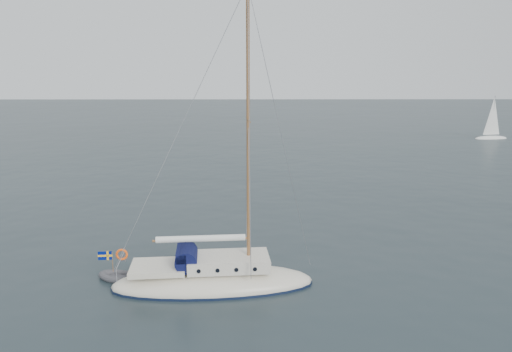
{
  "coord_description": "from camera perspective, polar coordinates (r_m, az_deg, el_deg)",
  "views": [
    {
      "loc": [
        0.78,
        -26.1,
        10.8
      ],
      "look_at": [
        0.98,
        0.0,
        5.12
      ],
      "focal_mm": 35.0,
      "sensor_mm": 36.0,
      "label": 1
    }
  ],
  "objects": [
    {
      "name": "ground",
      "position": [
        28.26,
        -2.03,
        -10.2
      ],
      "size": [
        300.0,
        300.0,
        0.0
      ],
      "primitive_type": "plane",
      "color": "black",
      "rests_on": "ground"
    },
    {
      "name": "sailboat",
      "position": [
        25.36,
        -4.95,
        -10.15
      ],
      "size": [
        10.63,
        3.18,
        15.14
      ],
      "rotation": [
        0.0,
        0.0,
        0.08
      ],
      "color": "beige",
      "rests_on": "ground"
    },
    {
      "name": "dinghy",
      "position": [
        27.36,
        -15.3,
        -11.07
      ],
      "size": [
        2.54,
        1.15,
        0.36
      ],
      "rotation": [
        0.0,
        0.0,
        -0.37
      ],
      "color": "#4E4D52",
      "rests_on": "ground"
    },
    {
      "name": "distant_yacht_b",
      "position": [
        85.47,
        25.42,
        5.87
      ],
      "size": [
        5.33,
        2.84,
        7.06
      ],
      "rotation": [
        0.0,
        0.0,
        0.18
      ],
      "color": "white",
      "rests_on": "ground"
    }
  ]
}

